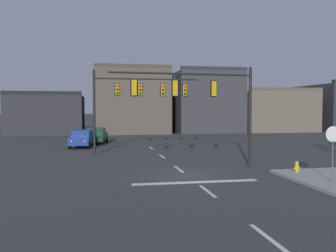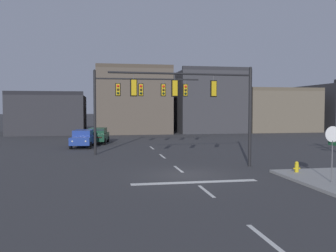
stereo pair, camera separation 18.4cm
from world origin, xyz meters
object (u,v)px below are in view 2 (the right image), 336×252
Objects in this scene: signal_mast_near_side at (205,96)px; fire_hydrant at (297,169)px; stop_sign at (332,141)px; car_lot_middle at (83,138)px; car_lot_nearside at (98,135)px; signal_mast_far_side at (132,96)px.

fire_hydrant is (4.41, -3.08, -4.06)m from signal_mast_near_side.
stop_sign is 3.77× the size of fire_hydrant.
signal_mast_near_side is 16.14m from car_lot_middle.
stop_sign is 23.24m from car_lot_middle.
signal_mast_near_side is at bearing -68.98° from car_lot_nearside.
signal_mast_near_side is at bearing 127.97° from stop_sign.
stop_sign is 0.62× the size of car_lot_middle.
fire_hydrant is at bearing -34.97° from signal_mast_near_side.
signal_mast_near_side reaches higher than stop_sign.
signal_mast_near_side reaches higher than car_lot_middle.
signal_mast_far_side is 14.21m from fire_hydrant.
stop_sign reaches higher than fire_hydrant.
car_lot_nearside is at bearing 118.56° from fire_hydrant.
signal_mast_near_side is 1.94× the size of car_lot_middle.
stop_sign is 3.37m from fire_hydrant.
car_lot_middle is at bearing 122.68° from stop_sign.
fire_hydrant is (10.95, -20.12, -0.53)m from car_lot_nearside.
car_lot_nearside is 6.16× the size of fire_hydrant.
signal_mast_far_side is 10.45m from car_lot_nearside.
signal_mast_near_side is 11.89× the size of fire_hydrant.
car_lot_nearside is 22.92m from fire_hydrant.
signal_mast_near_side is at bearing 145.03° from fire_hydrant.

